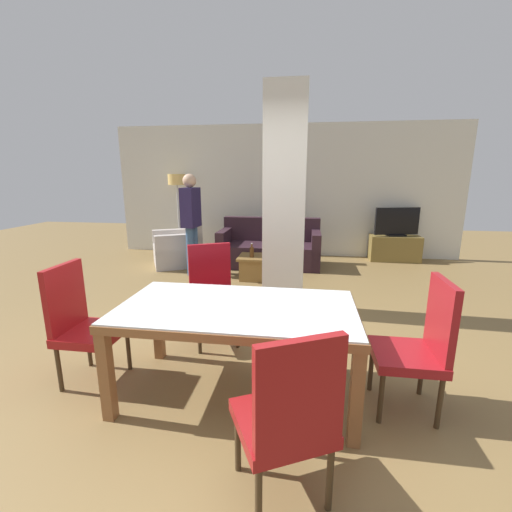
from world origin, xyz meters
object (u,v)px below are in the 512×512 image
Objects in this scene: tv_stand at (394,248)px; tv_screen at (397,222)px; dining_chair_head_left at (82,320)px; bottle at (252,252)px; dining_chair_near_right at (288,415)px; coffee_table at (257,267)px; dining_table at (237,323)px; floor_lamp at (177,187)px; dining_chair_head_right at (420,343)px; standing_person at (191,217)px; armchair at (180,250)px; dining_chair_far_left at (213,290)px; sofa at (270,249)px.

tv_screen is at bearing 180.00° from tv_stand.
bottle is at bearing 162.70° from dining_chair_head_left.
coffee_table is (-0.73, 3.95, -0.33)m from dining_chair_near_right.
dining_table is 1.85× the size of tv_stand.
floor_lamp is (-2.64, 5.49, 0.91)m from dining_chair_near_right.
dining_chair_near_right is 1.00× the size of dining_chair_head_left.
dining_chair_head_right is (2.61, 0.00, 0.00)m from dining_chair_head_left.
dining_chair_head_right is 1.65× the size of coffee_table.
dining_chair_head_left is 3.24m from coffee_table.
tv_stand is at bearing 118.05° from standing_person.
dining_chair_near_right is at bearing -108.19° from tv_stand.
dining_table is 0.99m from dining_chair_near_right.
floor_lamp is at bearing 141.21° from coffee_table.
tv_screen reaches higher than dining_chair_head_left.
floor_lamp is at bearing -145.45° from standing_person.
standing_person is (-1.15, 0.12, 0.79)m from coffee_table.
armchair is at bearing 90.30° from dining_chair_near_right.
tv_screen is 3.99m from standing_person.
armchair is (-2.33, 4.64, -0.24)m from dining_chair_near_right.
floor_lamp is at bearing -91.08° from dining_chair_far_left.
sofa is at bearing -109.75° from armchair.
standing_person is (-3.70, -1.49, 0.21)m from tv_screen.
tv_screen is at bearing -11.45° from dining_chair_head_right.
bottle is (-1.68, 2.99, -0.06)m from dining_chair_head_right.
tv_screen is at bearing 142.74° from dining_chair_head_left.
dining_chair_near_right is 0.53× the size of sofa.
tv_stand is (2.44, 0.68, -0.04)m from sofa.
armchair is at bearing 40.46° from dining_chair_head_right.
dining_chair_head_left reaches higher than tv_stand.
dining_chair_head_left is 0.58× the size of floor_lamp.
coffee_table is 3.02m from tv_stand.
floor_lamp reaches higher than dining_chair_head_left.
armchair reaches higher than coffee_table.
dining_chair_head_left is 1.04× the size of tv_stand.
tv_screen is at bearing 45.48° from dining_chair_near_right.
dining_chair_near_right is at bearing -63.67° from dining_table.
standing_person is at bearing 88.37° from dining_chair_near_right.
floor_lamp is at bearing -16.58° from sofa.
dining_table is 2.02× the size of tv_screen.
dining_chair_near_right is at bearing -79.58° from coffee_table.
armchair is at bearing -69.74° from floor_lamp.
coffee_table is (0.15, 2.19, -0.33)m from dining_chair_far_left.
dining_chair_far_left reaches higher than bottle.
dining_table reaches higher than tv_stand.
armchair is 4.26m from tv_stand.
dining_chair_head_left is at bearing -78.85° from floor_lamp.
dining_chair_head_left is at bearing -108.15° from coffee_table.
tv_screen is (0.95, 4.68, 0.25)m from dining_chair_head_right.
dining_chair_near_right reaches higher than tv_stand.
coffee_table is at bearing 83.19° from sofa.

